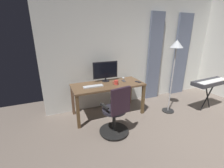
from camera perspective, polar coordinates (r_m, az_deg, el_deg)
back_room_partition at (r=4.14m, az=10.09°, el=12.63°), size 4.89×0.10×2.79m
curtain_left_panel at (r=4.99m, az=24.52°, el=9.57°), size 0.50×0.06×2.33m
curtain_right_panel at (r=4.34m, az=15.69°, el=9.39°), size 0.41×0.06×2.33m
desk at (r=3.39m, az=-1.53°, el=-1.42°), size 1.59×0.68×0.74m
office_chair at (r=2.78m, az=1.53°, el=-11.01°), size 0.56×0.56×0.98m
computer_monitor at (r=3.50m, az=-2.48°, el=5.08°), size 0.59×0.18×0.46m
computer_keyboard at (r=3.20m, az=-7.10°, el=-0.88°), size 0.42×0.12×0.02m
computer_mouse at (r=3.76m, az=4.28°, el=2.31°), size 0.06×0.10×0.04m
cell_phone_by_monitor at (r=3.57m, az=4.38°, el=1.20°), size 0.09×0.15×0.01m
cell_phone_face_up at (r=3.54m, az=9.79°, el=0.80°), size 0.12×0.16×0.01m
mug_coffee at (r=3.32m, az=1.56°, el=0.63°), size 0.13×0.09×0.10m
piano_keyboard at (r=4.29m, az=33.21°, el=0.40°), size 1.04×0.38×0.77m
floor_lamp at (r=3.60m, az=22.72°, el=9.59°), size 0.28×0.28×1.69m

